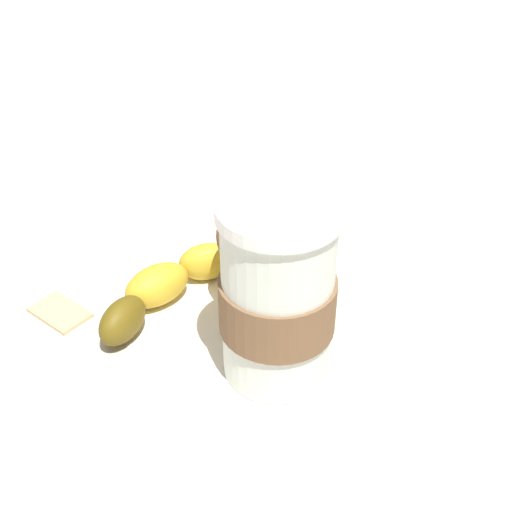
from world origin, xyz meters
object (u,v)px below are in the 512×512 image
at_px(coffee_cup, 277,294).
at_px(muffin, 267,254).
at_px(sugar_packet, 60,311).
at_px(banana, 162,288).

relative_size(coffee_cup, muffin, 1.46).
distance_m(muffin, sugar_packet, 0.18).
distance_m(coffee_cup, sugar_packet, 0.21).
relative_size(banana, sugar_packet, 3.15).
height_order(coffee_cup, banana, coffee_cup).
relative_size(muffin, banana, 0.63).
bearing_deg(coffee_cup, sugar_packet, 24.49).
height_order(banana, sugar_packet, banana).
bearing_deg(sugar_packet, muffin, -132.64).
relative_size(coffee_cup, sugar_packet, 2.93).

